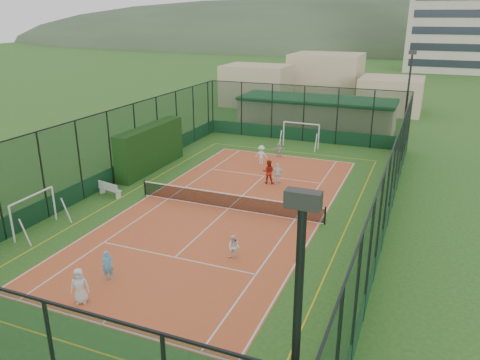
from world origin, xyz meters
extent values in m
plane|color=#2B5C1F|center=(0.00, 0.00, 0.00)|extent=(300.00, 300.00, 0.00)
cube|color=#C8492C|center=(0.00, 0.00, 0.01)|extent=(11.17, 23.97, 0.01)
cube|color=black|center=(-8.30, 4.77, 1.64)|extent=(1.13, 7.50, 3.28)
imported|color=white|center=(-1.64, -11.03, 0.76)|extent=(0.88, 0.77, 1.51)
imported|color=#4FA7E0|center=(-1.70, -9.17, 0.68)|extent=(0.59, 0.54, 1.35)
imported|color=white|center=(2.66, -5.46, 0.61)|extent=(0.60, 0.47, 1.21)
imported|color=white|center=(-1.13, 9.01, 0.75)|extent=(0.99, 0.61, 1.47)
imported|color=white|center=(1.41, 5.17, 0.75)|extent=(0.92, 0.52, 1.49)
imported|color=silver|center=(-0.48, 11.41, 0.59)|extent=(1.12, 0.53, 1.16)
imported|color=#A82112|center=(0.77, 5.08, 0.83)|extent=(0.90, 0.76, 1.65)
sphere|color=#CCE033|center=(1.87, 1.63, 0.04)|extent=(0.07, 0.07, 0.07)
sphere|color=#CCE033|center=(-1.79, 0.90, 0.04)|extent=(0.07, 0.07, 0.07)
sphere|color=#CCE033|center=(-2.52, 1.00, 0.04)|extent=(0.07, 0.07, 0.07)
sphere|color=#CCE033|center=(-2.85, 1.61, 0.04)|extent=(0.07, 0.07, 0.07)
camera|label=1|loc=(10.30, -23.50, 10.94)|focal=35.00mm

